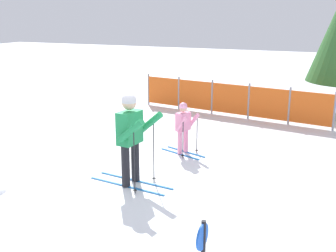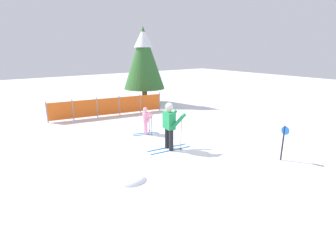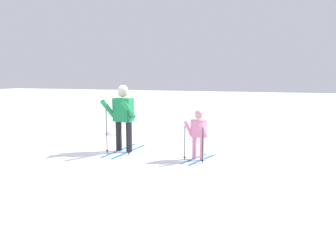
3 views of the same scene
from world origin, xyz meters
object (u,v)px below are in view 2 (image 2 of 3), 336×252
at_px(safety_fence, 108,106).
at_px(skier_adult, 170,122).
at_px(skier_child, 146,119).
at_px(trail_marker, 284,139).
at_px(conifer_far, 144,57).

bearing_deg(safety_fence, skier_adult, -92.40).
xyz_separation_m(skier_child, trail_marker, (2.21, -5.14, 0.05)).
xyz_separation_m(skier_child, safety_fence, (0.01, 4.00, -0.16)).
bearing_deg(conifer_far, safety_fence, -153.39).
relative_size(skier_child, safety_fence, 0.19).
height_order(safety_fence, trail_marker, trail_marker).
bearing_deg(conifer_far, skier_adult, -115.17).
xyz_separation_m(safety_fence, conifer_far, (3.41, 1.71, 2.56)).
height_order(conifer_far, trail_marker, conifer_far).
bearing_deg(safety_fence, conifer_far, 26.61).
height_order(skier_child, conifer_far, conifer_far).
xyz_separation_m(safety_fence, trail_marker, (2.20, -9.15, 0.21)).
bearing_deg(skier_child, skier_adult, -77.09).
height_order(skier_adult, skier_child, skier_adult).
relative_size(conifer_far, trail_marker, 4.13).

